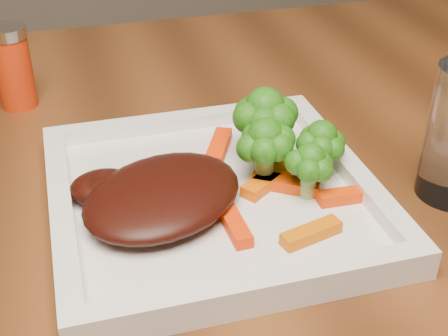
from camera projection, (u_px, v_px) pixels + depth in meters
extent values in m
cube|color=white|center=(213.00, 200.00, 0.54)|extent=(0.27, 0.27, 0.01)
ellipsoid|color=#360D08|center=(163.00, 195.00, 0.51)|extent=(0.18, 0.17, 0.03)
cube|color=#D76403|center=(311.00, 233.00, 0.48)|extent=(0.05, 0.03, 0.01)
cube|color=#E33903|center=(347.00, 196.00, 0.52)|extent=(0.05, 0.02, 0.01)
cube|color=#EA3203|center=(234.00, 224.00, 0.49)|extent=(0.02, 0.05, 0.01)
cube|color=#FF3604|center=(219.00, 146.00, 0.59)|extent=(0.04, 0.06, 0.01)
cube|color=#E73B03|center=(285.00, 184.00, 0.54)|extent=(0.06, 0.05, 0.01)
cube|color=#F25F03|center=(268.00, 180.00, 0.54)|extent=(0.06, 0.05, 0.01)
cylinder|color=red|center=(13.00, 67.00, 0.68)|extent=(0.05, 0.05, 0.09)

